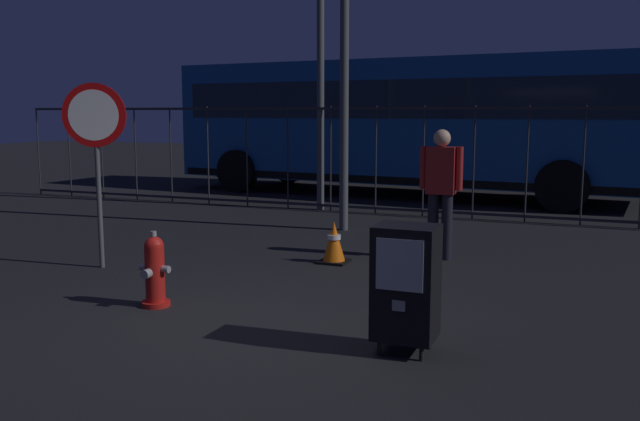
% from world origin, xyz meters
% --- Properties ---
extents(ground_plane, '(60.00, 60.00, 0.00)m').
position_xyz_m(ground_plane, '(0.00, 0.00, 0.00)').
color(ground_plane, black).
extents(fire_hydrant, '(0.33, 0.32, 0.75)m').
position_xyz_m(fire_hydrant, '(-1.07, 0.29, 0.35)').
color(fire_hydrant, red).
rests_on(fire_hydrant, ground_plane).
extents(newspaper_box_primary, '(0.48, 0.42, 1.02)m').
position_xyz_m(newspaper_box_primary, '(1.53, -0.06, 0.57)').
color(newspaper_box_primary, black).
rests_on(newspaper_box_primary, ground_plane).
extents(stop_sign, '(0.71, 0.31, 2.23)m').
position_xyz_m(stop_sign, '(-2.68, 1.43, 1.60)').
color(stop_sign, '#4C4F54').
rests_on(stop_sign, ground_plane).
extents(pedestrian, '(0.55, 0.22, 1.67)m').
position_xyz_m(pedestrian, '(1.05, 3.46, 0.95)').
color(pedestrian, black).
rests_on(pedestrian, ground_plane).
extents(traffic_cone, '(0.36, 0.36, 0.53)m').
position_xyz_m(traffic_cone, '(-0.13, 2.75, 0.26)').
color(traffic_cone, black).
rests_on(traffic_cone, ground_plane).
extents(fence_barrier, '(18.03, 0.04, 2.00)m').
position_xyz_m(fence_barrier, '(-0.00, 6.97, 1.02)').
color(fence_barrier, '#2D2D33').
rests_on(fence_barrier, ground_plane).
extents(bus_near, '(10.69, 3.54, 3.00)m').
position_xyz_m(bus_near, '(-1.20, 9.97, 1.71)').
color(bus_near, '#19519E').
rests_on(bus_near, ground_plane).
extents(bus_far, '(10.69, 3.57, 3.00)m').
position_xyz_m(bus_far, '(1.91, 14.15, 1.71)').
color(bus_far, red).
rests_on(bus_far, ground_plane).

